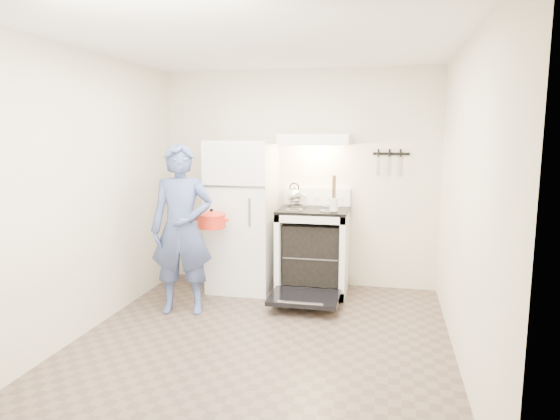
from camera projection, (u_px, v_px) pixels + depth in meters
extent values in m
plane|color=brown|center=(261.00, 343.00, 4.29)|extent=(3.60, 3.60, 0.00)
cube|color=beige|center=(299.00, 179.00, 5.83)|extent=(3.20, 0.02, 2.50)
cube|color=white|center=(243.00, 215.00, 5.67)|extent=(0.70, 0.70, 1.70)
cube|color=white|center=(313.00, 252.00, 5.59)|extent=(0.76, 0.65, 0.92)
cube|color=black|center=(314.00, 210.00, 5.52)|extent=(0.76, 0.65, 0.03)
cube|color=white|center=(317.00, 197.00, 5.77)|extent=(0.76, 0.07, 0.20)
cube|color=black|center=(304.00, 298.00, 5.07)|extent=(0.70, 0.54, 0.04)
cube|color=slate|center=(313.00, 254.00, 5.59)|extent=(0.60, 0.52, 0.01)
cube|color=white|center=(315.00, 139.00, 5.47)|extent=(0.76, 0.50, 0.12)
cube|color=black|center=(391.00, 154.00, 5.55)|extent=(0.40, 0.02, 0.03)
cylinder|color=#7F6243|center=(322.00, 252.00, 5.61)|extent=(0.32, 0.32, 0.02)
cylinder|color=silver|center=(334.00, 204.00, 5.20)|extent=(0.10, 0.10, 0.13)
imported|color=navy|center=(182.00, 229.00, 4.91)|extent=(0.68, 0.51, 1.68)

